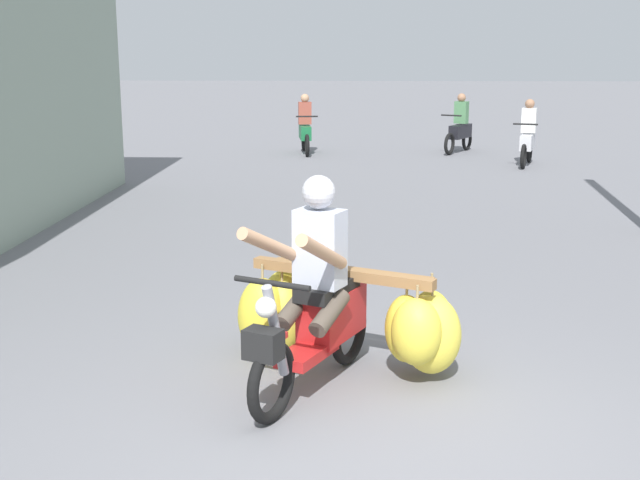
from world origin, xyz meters
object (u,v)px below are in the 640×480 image
(motorbike_distant_ahead_right, at_px, (460,129))
(motorbike_distant_far_ahead, at_px, (528,139))
(motorbike_distant_ahead_left, at_px, (305,129))
(motorbike_main_loaded, at_px, (342,314))

(motorbike_distant_ahead_right, relative_size, motorbike_distant_far_ahead, 0.93)
(motorbike_distant_ahead_left, xyz_separation_m, motorbike_distant_far_ahead, (4.87, -1.81, 0.00))
(motorbike_distant_ahead_left, bearing_deg, motorbike_distant_ahead_right, 5.98)
(motorbike_distant_ahead_left, relative_size, motorbike_distant_ahead_right, 1.11)
(motorbike_main_loaded, bearing_deg, motorbike_distant_ahead_left, 94.84)
(motorbike_main_loaded, height_order, motorbike_distant_far_ahead, motorbike_main_loaded)
(motorbike_main_loaded, xyz_separation_m, motorbike_distant_ahead_right, (2.52, 14.12, 0.09))
(motorbike_main_loaded, relative_size, motorbike_distant_far_ahead, 1.26)
(motorbike_main_loaded, height_order, motorbike_distant_ahead_left, motorbike_main_loaded)
(motorbike_main_loaded, distance_m, motorbike_distant_ahead_right, 14.35)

